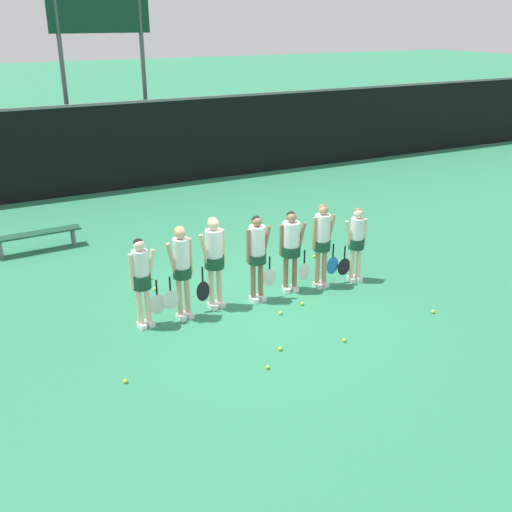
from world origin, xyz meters
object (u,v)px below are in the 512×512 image
object	(u,v)px
player_5	(322,239)
tennis_ball_8	(314,256)
player_1	(181,265)
bench_courtside	(37,235)
tennis_ball_4	(151,278)
player_0	(142,277)
player_2	(214,255)
player_6	(356,239)
tennis_ball_6	(155,289)
tennis_ball_9	(125,381)
tennis_ball_7	(344,340)
tennis_ball_5	(280,349)
player_3	(257,252)
scoreboard	(101,31)
player_4	(291,245)
tennis_ball_0	(281,313)
tennis_ball_1	(268,367)
tennis_ball_3	(302,304)
tennis_ball_2	(433,311)
tennis_ball_10	(189,266)

from	to	relation	value
player_5	tennis_ball_8	xyz separation A→B (m)	(0.72, 1.38, -1.00)
player_1	player_5	size ratio (longest dim) A/B	1.01
bench_courtside	player_5	xyz separation A→B (m)	(4.90, -4.77, 0.63)
tennis_ball_4	player_1	bearing A→B (deg)	-89.68
bench_courtside	player_0	world-z (taller)	player_0
player_1	player_2	distance (m)	0.71
player_1	tennis_ball_4	bearing A→B (deg)	81.64
player_6	tennis_ball_6	distance (m)	4.27
player_5	tennis_ball_9	world-z (taller)	player_5
player_0	player_2	xyz separation A→B (m)	(1.43, 0.12, 0.11)
player_6	tennis_ball_7	size ratio (longest dim) A/B	24.02
tennis_ball_4	tennis_ball_5	world-z (taller)	tennis_ball_5
player_3	tennis_ball_8	distance (m)	2.77
tennis_ball_8	player_0	bearing A→B (deg)	-162.82
tennis_ball_6	player_1	bearing A→B (deg)	-85.36
player_3	tennis_ball_6	bearing A→B (deg)	138.22
scoreboard	player_4	world-z (taller)	scoreboard
tennis_ball_0	tennis_ball_6	bearing A→B (deg)	130.16
bench_courtside	player_0	bearing A→B (deg)	-79.59
scoreboard	player_2	size ratio (longest dim) A/B	3.44
player_0	tennis_ball_6	bearing A→B (deg)	57.74
player_0	tennis_ball_0	world-z (taller)	player_0
player_4	tennis_ball_7	distance (m)	2.44
player_6	player_3	bearing A→B (deg)	-171.89
player_4	tennis_ball_8	bearing A→B (deg)	53.35
tennis_ball_4	tennis_ball_7	size ratio (longest dim) A/B	1.02
tennis_ball_0	tennis_ball_5	distance (m)	1.30
tennis_ball_5	tennis_ball_0	bearing A→B (deg)	60.34
player_6	tennis_ball_9	xyz separation A→B (m)	(-5.38, -1.55, -0.89)
player_1	tennis_ball_1	world-z (taller)	player_1
player_2	tennis_ball_3	world-z (taller)	player_2
player_4	tennis_ball_2	bearing A→B (deg)	-37.35
scoreboard	tennis_ball_9	distance (m)	13.00
player_6	tennis_ball_7	world-z (taller)	player_6
tennis_ball_9	bench_courtside	bearing A→B (deg)	92.75
bench_courtside	tennis_ball_7	distance (m)	7.99
tennis_ball_4	tennis_ball_10	size ratio (longest dim) A/B	0.98
player_1	player_2	size ratio (longest dim) A/B	0.99
tennis_ball_3	player_0	bearing A→B (deg)	168.89
player_1	tennis_ball_10	distance (m)	2.62
tennis_ball_2	tennis_ball_10	distance (m)	5.33
player_4	tennis_ball_10	xyz separation A→B (m)	(-1.39, 2.09, -0.96)
tennis_ball_0	tennis_ball_10	world-z (taller)	tennis_ball_10
tennis_ball_8	tennis_ball_2	bearing A→B (deg)	-81.57
player_6	tennis_ball_3	world-z (taller)	player_6
player_5	tennis_ball_1	world-z (taller)	player_5
tennis_ball_10	tennis_ball_5	bearing A→B (deg)	-89.34
player_4	tennis_ball_1	world-z (taller)	player_4
bench_courtside	tennis_ball_6	bearing A→B (deg)	-65.70
player_1	tennis_ball_8	size ratio (longest dim) A/B	26.01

